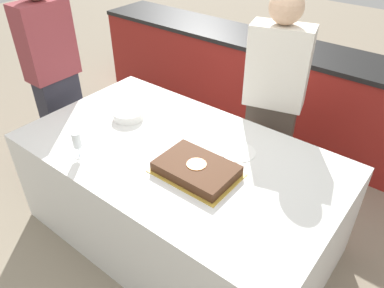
{
  "coord_description": "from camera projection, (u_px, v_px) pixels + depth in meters",
  "views": [
    {
      "loc": [
        1.24,
        -1.43,
        2.13
      ],
      "look_at": [
        0.11,
        0.0,
        0.85
      ],
      "focal_mm": 35.0,
      "sensor_mm": 36.0,
      "label": 1
    }
  ],
  "objects": [
    {
      "name": "ground_plane",
      "position": [
        180.0,
        231.0,
        2.77
      ],
      "size": [
        14.0,
        14.0,
        0.0
      ],
      "primitive_type": "plane",
      "color": "gray"
    },
    {
      "name": "back_counter",
      "position": [
        290.0,
        94.0,
        3.57
      ],
      "size": [
        4.4,
        0.58,
        0.92
      ],
      "color": "maroon",
      "rests_on": "ground_plane"
    },
    {
      "name": "dining_table",
      "position": [
        179.0,
        194.0,
        2.56
      ],
      "size": [
        2.05,
        1.17,
        0.75
      ],
      "color": "silver",
      "rests_on": "ground_plane"
    },
    {
      "name": "cake",
      "position": [
        196.0,
        169.0,
        2.15
      ],
      "size": [
        0.48,
        0.34,
        0.07
      ],
      "color": "gold",
      "rests_on": "dining_table"
    },
    {
      "name": "plate_stack",
      "position": [
        128.0,
        114.0,
        2.65
      ],
      "size": [
        0.22,
        0.22,
        0.06
      ],
      "color": "white",
      "rests_on": "dining_table"
    },
    {
      "name": "wine_glass",
      "position": [
        77.0,
        141.0,
        2.23
      ],
      "size": [
        0.07,
        0.07,
        0.17
      ],
      "color": "white",
      "rests_on": "dining_table"
    },
    {
      "name": "side_plate_near_cake",
      "position": [
        238.0,
        152.0,
        2.33
      ],
      "size": [
        0.22,
        0.22,
        0.0
      ],
      "color": "white",
      "rests_on": "dining_table"
    },
    {
      "name": "person_cutting_cake",
      "position": [
        273.0,
        100.0,
        2.69
      ],
      "size": [
        0.45,
        0.3,
        1.6
      ],
      "rotation": [
        0.0,
        0.0,
        -2.87
      ],
      "color": "#4C4238",
      "rests_on": "ground_plane"
    },
    {
      "name": "person_seated_left",
      "position": [
        55.0,
        80.0,
        2.91
      ],
      "size": [
        0.2,
        0.38,
        1.66
      ],
      "rotation": [
        0.0,
        0.0,
        1.57
      ],
      "color": "#282833",
      "rests_on": "ground_plane"
    }
  ]
}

